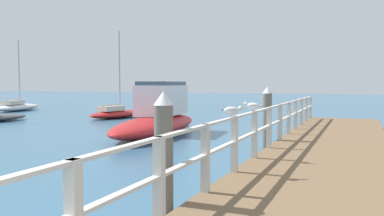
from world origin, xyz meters
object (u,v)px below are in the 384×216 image
object	(u,v)px
dock_piling_far	(267,120)
seagull_background	(253,106)
seagull_foreground	(232,110)
boat_2	(158,117)
dock_piling_near	(164,160)
boat_4	(17,106)
boat_6	(117,113)

from	to	relation	value
dock_piling_far	seagull_background	distance (m)	3.37
seagull_foreground	boat_2	world-z (taller)	boat_2
seagull_foreground	dock_piling_far	bearing A→B (deg)	156.60
seagull_background	dock_piling_near	bearing A→B (deg)	177.97
seagull_foreground	boat_4	distance (m)	27.23
dock_piling_far	boat_6	xyz separation A→B (m)	(-11.13, 8.74, -0.71)
boat_2	boat_4	world-z (taller)	boat_4
dock_piling_far	boat_2	xyz separation A→B (m)	(-5.19, 2.76, -0.29)
seagull_background	boat_2	bearing A→B (deg)	46.23
dock_piling_far	boat_6	bearing A→B (deg)	141.85
dock_piling_near	seagull_background	xyz separation A→B (m)	(0.37, 3.75, 0.61)
boat_2	boat_4	xyz separation A→B (m)	(-16.39, 8.35, -0.40)
seagull_foreground	seagull_background	bearing A→B (deg)	152.66
dock_piling_near	boat_2	xyz separation A→B (m)	(-5.19, 9.80, -0.29)
seagull_foreground	boat_6	world-z (taller)	boat_6
dock_piling_far	seagull_foreground	bearing A→B (deg)	-85.51
seagull_foreground	seagull_background	xyz separation A→B (m)	(-0.02, 1.65, 0.00)
dock_piling_near	boat_4	size ratio (longest dim) A/B	0.38
boat_2	seagull_background	bearing A→B (deg)	-53.75
dock_piling_near	boat_2	size ratio (longest dim) A/B	0.27
dock_piling_near	seagull_background	bearing A→B (deg)	84.34
dock_piling_far	seagull_background	size ratio (longest dim) A/B	4.25
dock_piling_near	boat_4	bearing A→B (deg)	139.94
dock_piling_far	boat_4	xyz separation A→B (m)	(-21.58, 11.11, -0.69)
dock_piling_near	boat_4	distance (m)	28.20
dock_piling_far	boat_6	size ratio (longest dim) A/B	0.38
boat_6	seagull_foreground	bearing A→B (deg)	-38.07
dock_piling_near	seagull_background	size ratio (longest dim) A/B	4.25
dock_piling_near	seagull_foreground	size ratio (longest dim) A/B	4.59
boat_4	seagull_foreground	bearing A→B (deg)	-47.05
dock_piling_far	dock_piling_near	bearing A→B (deg)	-90.00
dock_piling_near	seagull_foreground	xyz separation A→B (m)	(0.39, 2.10, 0.61)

